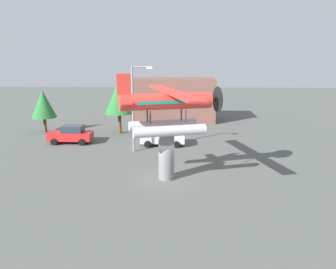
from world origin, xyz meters
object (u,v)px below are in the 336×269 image
car_near_red (71,134)px  car_mid_silver (163,136)px  display_pedestal (166,156)px  tree_east (119,97)px  storefront_building (173,99)px  floatplane_monument (168,108)px  streetlight_primary (135,103)px  tree_west (43,104)px

car_near_red → car_mid_silver: (9.09, -0.50, 0.00)m
display_pedestal → car_mid_silver: 9.03m
tree_east → storefront_building: bearing=54.5°
floatplane_monument → streetlight_primary: size_ratio=1.36×
display_pedestal → tree_west: size_ratio=0.70×
car_near_red → tree_east: bearing=-131.7°
streetlight_primary → storefront_building: (2.96, 15.26, -1.64)m
car_mid_silver → streetlight_primary: bearing=43.8°
car_near_red → storefront_building: 15.97m
streetlight_primary → tree_east: bearing=110.7°
display_pedestal → storefront_building: storefront_building is taller
car_mid_silver → streetlight_primary: size_ratio=0.56×
storefront_building → streetlight_primary: bearing=-101.0°
storefront_building → tree_west: bearing=-151.2°
display_pedestal → tree_west: 20.17m
tree_west → tree_east: bearing=-1.3°
floatplane_monument → tree_west: (-14.39, 14.14, -1.79)m
floatplane_monument → tree_west: floatplane_monument is taller
floatplane_monument → tree_east: 15.18m
display_pedestal → streetlight_primary: streetlight_primary is taller
floatplane_monument → car_near_red: 14.28m
display_pedestal → tree_east: bearing=112.4°
car_mid_silver → streetlight_primary: streetlight_primary is taller
display_pedestal → streetlight_primary: size_ratio=0.44×
floatplane_monument → streetlight_primary: bearing=98.6°
display_pedestal → car_near_red: bearing=135.9°
floatplane_monument → car_mid_silver: size_ratio=2.45×
car_mid_silver → streetlight_primary: (-2.33, -2.24, 3.53)m
display_pedestal → tree_east: size_ratio=0.57×
tree_west → floatplane_monument: bearing=-44.5°
car_mid_silver → tree_west: (-13.58, 5.21, 2.29)m
display_pedestal → tree_east: tree_east is taller
floatplane_monument → storefront_building: size_ratio=0.95×
streetlight_primary → tree_west: bearing=146.5°
streetlight_primary → tree_east: (-2.74, 7.26, -0.43)m
car_near_red → storefront_building: bearing=-127.8°
tree_west → streetlight_primary: bearing=-33.5°
display_pedestal → car_near_red: 13.64m
display_pedestal → storefront_building: (-0.05, 22.00, 1.12)m
display_pedestal → car_mid_silver: size_ratio=0.78×
car_mid_silver → storefront_building: storefront_building is taller
car_near_red → tree_west: bearing=-46.4°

